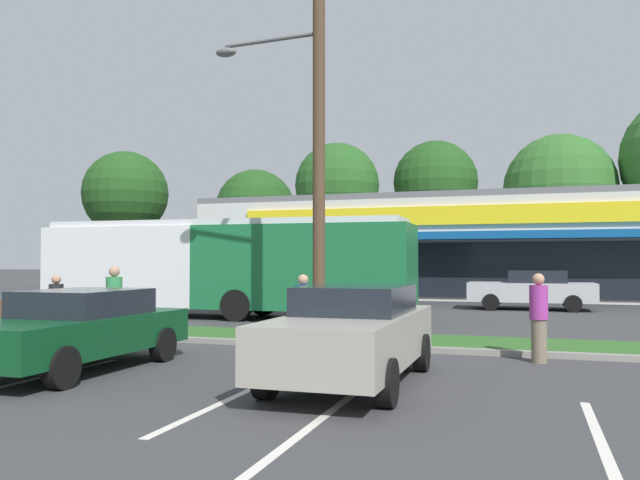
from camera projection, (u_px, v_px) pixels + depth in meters
The scene contains 21 objects.
grass_median at pixel (205, 334), 16.26m from camera, with size 56.00×2.20×0.12m, color #2D5B23.
curb_lip at pixel (180, 339), 15.10m from camera, with size 56.00×0.24×0.12m, color gray.
parking_stripe_2 at pixel (20, 382), 10.06m from camera, with size 0.12×4.80×0.01m, color silver.
parking_stripe_3 at pixel (239, 395), 9.13m from camera, with size 0.12×4.80×0.01m, color silver.
parking_stripe_4 at pixel (304, 432), 7.16m from camera, with size 0.12×4.80×0.01m, color silver.
parking_stripe_5 at pixel (605, 453), 6.35m from camera, with size 0.12×4.80×0.01m, color silver.
storefront_building at pixel (492, 248), 36.15m from camera, with size 29.70×14.72×5.23m.
tree_far_left at pixel (125, 194), 49.88m from camera, with size 6.52×6.52×10.35m.
tree_left at pixel (255, 209), 50.34m from camera, with size 6.16×6.16×9.01m.
tree_mid_left at pixel (337, 185), 45.00m from camera, with size 5.86×5.86×10.10m.
tree_mid at pixel (435, 183), 45.19m from camera, with size 5.86×5.86×10.29m.
tree_mid_right at pixel (560, 190), 42.03m from camera, with size 7.18×7.18×10.14m.
utility_pole at pixel (314, 112), 15.75m from camera, with size 3.04×2.40×10.34m.
city_bus at pixel (225, 265), 21.79m from camera, with size 12.78×2.93×3.25m.
car_1 at pixel (532, 289), 25.14m from camera, with size 4.74×2.02×1.53m.
car_3 at pixel (77, 328), 11.19m from camera, with size 1.99×4.50×1.39m.
car_4 at pixel (353, 332), 10.04m from camera, with size 1.90×4.67×1.50m.
pedestrian_near_bench at pixel (303, 315), 12.92m from camera, with size 0.33×0.33×1.63m.
pedestrian_by_pole at pixel (114, 306), 14.48m from camera, with size 0.36×0.36×1.77m.
pedestrian_mid at pixel (539, 318), 12.05m from camera, with size 0.34×0.34×1.66m.
pedestrian_far at pixel (56, 309), 14.68m from camera, with size 0.32×0.32×1.58m.
Camera 1 is at (7.74, -0.67, 1.89)m, focal length 36.37 mm.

